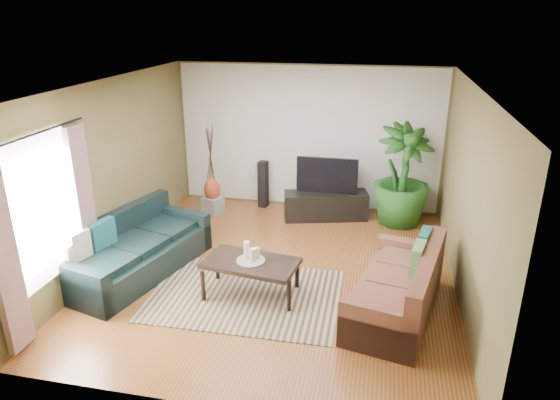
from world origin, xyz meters
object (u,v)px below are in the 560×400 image
(coffee_table, at_px, (251,278))
(speaker_right, at_px, (350,189))
(tv_stand, at_px, (326,206))
(television, at_px, (327,175))
(speaker_left, at_px, (263,184))
(potted_plant, at_px, (402,176))
(sofa_right, at_px, (396,282))
(sofa_left, at_px, (137,246))
(vase, at_px, (212,189))
(side_table, at_px, (148,231))
(pedestal, at_px, (213,205))

(coffee_table, height_order, speaker_right, speaker_right)
(coffee_table, relative_size, tv_stand, 0.82)
(television, bearing_deg, coffee_table, -102.95)
(speaker_left, height_order, potted_plant, potted_plant)
(sofa_right, xyz_separation_m, speaker_left, (-2.49, 3.21, 0.03))
(tv_stand, distance_m, potted_plant, 1.46)
(sofa_left, bearing_deg, potted_plant, -39.66)
(potted_plant, height_order, vase, potted_plant)
(television, relative_size, speaker_left, 1.21)
(speaker_right, bearing_deg, potted_plant, -28.04)
(speaker_left, distance_m, potted_plant, 2.63)
(tv_stand, bearing_deg, potted_plant, -12.12)
(tv_stand, relative_size, side_table, 3.20)
(tv_stand, relative_size, potted_plant, 0.84)
(tv_stand, xyz_separation_m, speaker_left, (-1.26, 0.35, 0.20))
(tv_stand, bearing_deg, speaker_left, 149.46)
(television, bearing_deg, side_table, -147.59)
(sofa_right, bearing_deg, potted_plant, -169.13)
(sofa_right, xyz_separation_m, coffee_table, (-1.88, 0.03, -0.17))
(speaker_left, distance_m, speaker_right, 1.67)
(sofa_left, distance_m, speaker_right, 4.08)
(potted_plant, bearing_deg, side_table, -156.33)
(television, xyz_separation_m, potted_plant, (1.31, 0.04, 0.07))
(speaker_left, distance_m, pedestal, 1.05)
(sofa_left, distance_m, pedestal, 2.43)
(side_table, bearing_deg, vase, 68.81)
(coffee_table, height_order, tv_stand, same)
(sofa_right, distance_m, pedestal, 4.29)
(sofa_right, relative_size, television, 1.79)
(sofa_right, height_order, potted_plant, potted_plant)
(coffee_table, bearing_deg, potted_plant, 64.34)
(sofa_left, xyz_separation_m, speaker_left, (1.16, 2.93, 0.03))
(speaker_right, bearing_deg, tv_stand, -149.30)
(vase, height_order, side_table, vase)
(sofa_left, relative_size, television, 2.10)
(sofa_left, relative_size, vase, 5.57)
(speaker_right, xyz_separation_m, side_table, (-3.10, -2.05, -0.25))
(sofa_right, bearing_deg, coffee_table, -78.51)
(coffee_table, xyz_separation_m, tv_stand, (0.65, 2.83, -0.00))
(coffee_table, bearing_deg, speaker_right, 80.04)
(potted_plant, relative_size, pedestal, 5.52)
(sofa_right, height_order, coffee_table, sofa_right)
(sofa_left, relative_size, coffee_table, 1.89)
(side_table, bearing_deg, tv_stand, 32.10)
(sofa_right, bearing_deg, speaker_left, -129.77)
(side_table, bearing_deg, speaker_left, 54.98)
(speaker_right, height_order, vase, speaker_right)
(television, bearing_deg, potted_plant, 1.92)
(sofa_left, height_order, vase, sofa_left)
(sofa_left, relative_size, speaker_right, 2.37)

